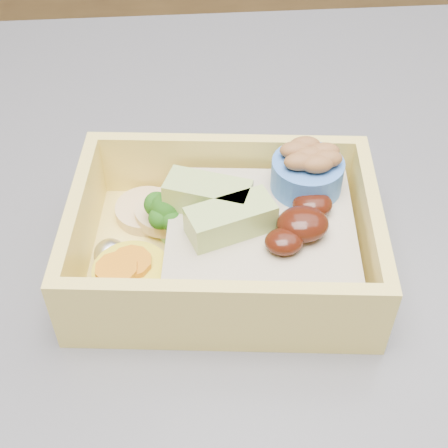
{
  "coord_description": "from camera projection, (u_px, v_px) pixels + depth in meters",
  "views": [
    {
      "loc": [
        0.09,
        -0.28,
        1.22
      ],
      "look_at": [
        0.11,
        -0.02,
        0.96
      ],
      "focal_mm": 50.0,
      "sensor_mm": 36.0,
      "label": 1
    }
  ],
  "objects": [
    {
      "name": "bento_box",
      "position": [
        234.0,
        235.0,
        0.38
      ],
      "size": [
        0.19,
        0.15,
        0.07
      ],
      "rotation": [
        0.0,
        0.0,
        -0.1
      ],
      "color": "#F5D865",
      "rests_on": "island"
    }
  ]
}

